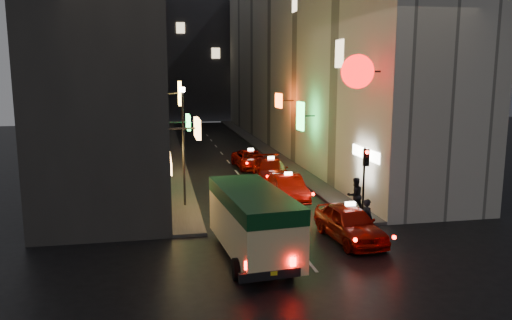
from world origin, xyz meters
TOP-DOWN VIEW (x-y plane):
  - ground at (0.00, 0.00)m, footprint 120.00×120.00m
  - building_left at (-8.00, 33.99)m, footprint 7.42×52.00m
  - building_right at (8.00, 33.99)m, footprint 7.95×52.00m
  - building_far at (0.00, 66.00)m, footprint 30.00×10.00m
  - sidewalk_left at (-4.25, 34.00)m, footprint 1.50×52.00m
  - sidewalk_right at (4.25, 34.00)m, footprint 1.50×52.00m
  - minibus at (-2.00, 5.10)m, footprint 2.74×6.38m
  - taxi_near at (2.45, 6.33)m, footprint 2.75×5.74m
  - taxi_second at (1.63, 13.61)m, footprint 2.14×5.21m
  - taxi_third at (1.72, 18.41)m, footprint 2.68×5.73m
  - taxi_far at (1.29, 23.41)m, footprint 2.31×5.03m
  - pedestrian_crossing at (3.30, 6.47)m, footprint 0.57×0.73m
  - pedestrian_sidewalk at (4.11, 9.84)m, footprint 0.82×0.57m
  - traffic_light at (4.00, 8.47)m, footprint 0.26×0.43m
  - lamp_post at (-4.20, 13.00)m, footprint 0.28×0.28m

SIDE VIEW (x-z plane):
  - ground at x=0.00m, z-range 0.00..0.00m
  - sidewalk_left at x=-4.25m, z-range 0.00..0.15m
  - sidewalk_right at x=4.25m, z-range 0.00..0.15m
  - taxi_far at x=1.29m, z-range -0.08..1.65m
  - taxi_second at x=1.63m, z-range -0.08..1.74m
  - taxi_near at x=2.45m, z-range -0.08..1.86m
  - taxi_third at x=1.72m, z-range -0.08..1.86m
  - pedestrian_crossing at x=3.30m, z-range 0.00..1.96m
  - pedestrian_sidewalk at x=4.11m, z-range 0.15..2.20m
  - minibus at x=-2.00m, z-range 0.35..3.02m
  - traffic_light at x=4.00m, z-range 0.94..4.44m
  - lamp_post at x=-4.20m, z-range 0.61..6.84m
  - building_left at x=-8.00m, z-range 0.00..18.00m
  - building_right at x=8.00m, z-range 0.00..18.00m
  - building_far at x=0.00m, z-range 0.00..22.00m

